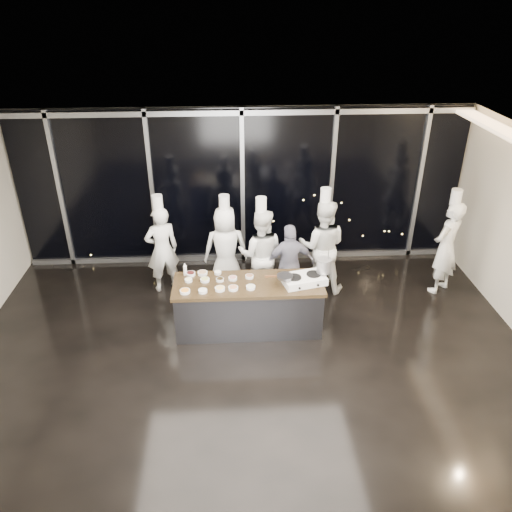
{
  "coord_description": "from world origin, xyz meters",
  "views": [
    {
      "loc": [
        -0.27,
        -6.06,
        5.16
      ],
      "look_at": [
        0.14,
        1.2,
        1.24
      ],
      "focal_mm": 35.0,
      "sensor_mm": 36.0,
      "label": 1
    }
  ],
  "objects_px": {
    "demo_counter": "(248,306)",
    "chef_side": "(446,247)",
    "frying_pan": "(284,277)",
    "chef_left": "(226,248)",
    "guest": "(290,264)",
    "stock_pot": "(324,265)",
    "stove": "(304,279)",
    "chef_far_left": "(162,248)",
    "chef_right": "(322,246)",
    "chef_center": "(261,253)"
  },
  "relations": [
    {
      "from": "chef_far_left",
      "to": "stove",
      "type": "bearing_deg",
      "value": 128.99
    },
    {
      "from": "chef_center",
      "to": "chef_side",
      "type": "relative_size",
      "value": 0.96
    },
    {
      "from": "demo_counter",
      "to": "frying_pan",
      "type": "xyz_separation_m",
      "value": [
        0.58,
        -0.1,
        0.61
      ]
    },
    {
      "from": "chef_center",
      "to": "guest",
      "type": "height_order",
      "value": "chef_center"
    },
    {
      "from": "frying_pan",
      "to": "guest",
      "type": "bearing_deg",
      "value": 63.61
    },
    {
      "from": "stove",
      "to": "chef_center",
      "type": "relative_size",
      "value": 0.39
    },
    {
      "from": "chef_far_left",
      "to": "chef_right",
      "type": "bearing_deg",
      "value": 155.58
    },
    {
      "from": "chef_far_left",
      "to": "guest",
      "type": "xyz_separation_m",
      "value": [
        2.34,
        -0.52,
        -0.11
      ]
    },
    {
      "from": "chef_far_left",
      "to": "chef_left",
      "type": "height_order",
      "value": "chef_far_left"
    },
    {
      "from": "stove",
      "to": "chef_left",
      "type": "distance_m",
      "value": 1.87
    },
    {
      "from": "frying_pan",
      "to": "chef_right",
      "type": "height_order",
      "value": "chef_right"
    },
    {
      "from": "stock_pot",
      "to": "chef_right",
      "type": "height_order",
      "value": "chef_right"
    },
    {
      "from": "chef_center",
      "to": "chef_right",
      "type": "relative_size",
      "value": 0.96
    },
    {
      "from": "chef_left",
      "to": "chef_far_left",
      "type": "bearing_deg",
      "value": -5.87
    },
    {
      "from": "chef_center",
      "to": "guest",
      "type": "relative_size",
      "value": 1.3
    },
    {
      "from": "stove",
      "to": "chef_left",
      "type": "bearing_deg",
      "value": 118.85
    },
    {
      "from": "guest",
      "to": "chef_side",
      "type": "relative_size",
      "value": 0.74
    },
    {
      "from": "chef_far_left",
      "to": "chef_left",
      "type": "relative_size",
      "value": 1.01
    },
    {
      "from": "stove",
      "to": "frying_pan",
      "type": "distance_m",
      "value": 0.35
    },
    {
      "from": "stock_pot",
      "to": "guest",
      "type": "xyz_separation_m",
      "value": [
        -0.45,
        0.8,
        -0.4
      ]
    },
    {
      "from": "chef_far_left",
      "to": "chef_left",
      "type": "xyz_separation_m",
      "value": [
        1.19,
        -0.04,
        -0.02
      ]
    },
    {
      "from": "chef_right",
      "to": "guest",
      "type": "bearing_deg",
      "value": 41.0
    },
    {
      "from": "frying_pan",
      "to": "stock_pot",
      "type": "bearing_deg",
      "value": -0.95
    },
    {
      "from": "frying_pan",
      "to": "chef_left",
      "type": "height_order",
      "value": "chef_left"
    },
    {
      "from": "stock_pot",
      "to": "chef_right",
      "type": "relative_size",
      "value": 0.12
    },
    {
      "from": "stove",
      "to": "guest",
      "type": "height_order",
      "value": "guest"
    },
    {
      "from": "demo_counter",
      "to": "chef_far_left",
      "type": "xyz_separation_m",
      "value": [
        -1.55,
        1.37,
        0.42
      ]
    },
    {
      "from": "chef_left",
      "to": "chef_right",
      "type": "relative_size",
      "value": 0.93
    },
    {
      "from": "chef_center",
      "to": "chef_side",
      "type": "bearing_deg",
      "value": -171.54
    },
    {
      "from": "chef_center",
      "to": "stove",
      "type": "bearing_deg",
      "value": 128.96
    },
    {
      "from": "demo_counter",
      "to": "chef_right",
      "type": "relative_size",
      "value": 1.19
    },
    {
      "from": "demo_counter",
      "to": "chef_side",
      "type": "distance_m",
      "value": 3.88
    },
    {
      "from": "stock_pot",
      "to": "chef_center",
      "type": "relative_size",
      "value": 0.12
    },
    {
      "from": "stock_pot",
      "to": "chef_left",
      "type": "xyz_separation_m",
      "value": [
        -1.61,
        1.28,
        -0.3
      ]
    },
    {
      "from": "chef_far_left",
      "to": "chef_center",
      "type": "distance_m",
      "value": 1.85
    },
    {
      "from": "stock_pot",
      "to": "chef_right",
      "type": "xyz_separation_m",
      "value": [
        0.19,
        1.15,
        -0.24
      ]
    },
    {
      "from": "chef_far_left",
      "to": "guest",
      "type": "height_order",
      "value": "chef_far_left"
    },
    {
      "from": "chef_right",
      "to": "chef_side",
      "type": "bearing_deg",
      "value": -172.27
    },
    {
      "from": "demo_counter",
      "to": "chef_side",
      "type": "bearing_deg",
      "value": 15.42
    },
    {
      "from": "chef_far_left",
      "to": "chef_center",
      "type": "bearing_deg",
      "value": 148.79
    },
    {
      "from": "chef_left",
      "to": "chef_center",
      "type": "xyz_separation_m",
      "value": [
        0.64,
        -0.29,
        0.03
      ]
    },
    {
      "from": "chef_far_left",
      "to": "chef_right",
      "type": "distance_m",
      "value": 2.98
    },
    {
      "from": "demo_counter",
      "to": "chef_right",
      "type": "height_order",
      "value": "chef_right"
    },
    {
      "from": "stock_pot",
      "to": "chef_side",
      "type": "bearing_deg",
      "value": 21.48
    },
    {
      "from": "guest",
      "to": "chef_side",
      "type": "xyz_separation_m",
      "value": [
        2.92,
        0.17,
        0.17
      ]
    },
    {
      "from": "stove",
      "to": "frying_pan",
      "type": "height_order",
      "value": "frying_pan"
    },
    {
      "from": "stove",
      "to": "chef_side",
      "type": "relative_size",
      "value": 0.37
    },
    {
      "from": "stove",
      "to": "guest",
      "type": "xyz_separation_m",
      "value": [
        -0.12,
        0.89,
        -0.2
      ]
    },
    {
      "from": "demo_counter",
      "to": "chef_side",
      "type": "height_order",
      "value": "chef_side"
    },
    {
      "from": "stock_pot",
      "to": "chef_right",
      "type": "distance_m",
      "value": 1.19
    }
  ]
}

